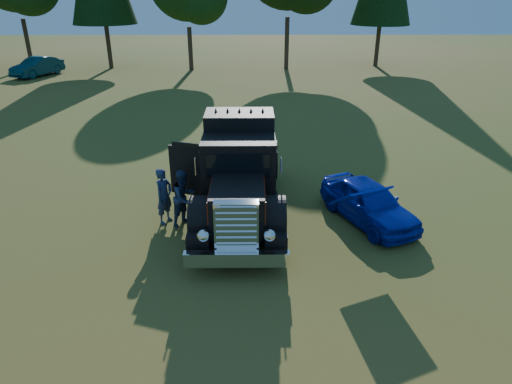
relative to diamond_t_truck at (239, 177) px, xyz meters
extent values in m
plane|color=#2F5418|center=(-0.68, -2.78, -1.28)|extent=(120.00, 120.00, 0.00)
cylinder|color=#2D2116|center=(-4.68, 26.72, 0.43)|extent=(0.36, 0.36, 3.42)
cylinder|color=#2D2116|center=(3.32, 27.22, 0.79)|extent=(0.36, 0.36, 4.14)
cylinder|color=#2D2116|center=(-18.68, 28.22, 0.70)|extent=(0.36, 0.36, 3.96)
cylinder|color=#2D2116|center=(-11.68, 27.72, 1.06)|extent=(0.36, 0.36, 4.68)
cylinder|color=#2D2116|center=(11.32, 28.72, 0.97)|extent=(0.36, 0.36, 4.50)
cylinder|color=black|center=(-1.04, -2.08, -0.73)|extent=(0.32, 1.10, 1.10)
cylinder|color=black|center=(1.06, -2.08, -0.73)|extent=(0.32, 1.10, 1.10)
cylinder|color=black|center=(-1.04, 2.72, -0.73)|extent=(0.32, 1.10, 1.10)
cylinder|color=black|center=(1.06, 2.72, -0.73)|extent=(0.32, 1.10, 1.10)
cylinder|color=black|center=(-0.71, 2.72, -0.73)|extent=(0.32, 1.10, 1.10)
cylinder|color=black|center=(0.73, 2.72, -0.73)|extent=(0.32, 1.10, 1.10)
cube|color=black|center=(0.01, 0.52, -0.66)|extent=(1.60, 6.40, 0.28)
cube|color=white|center=(0.01, -3.33, -0.73)|extent=(2.50, 0.22, 0.36)
cube|color=white|center=(0.01, -3.03, -0.03)|extent=(1.05, 0.30, 1.30)
cube|color=black|center=(0.01, -1.98, 0.02)|extent=(1.35, 1.80, 1.10)
cube|color=maroon|center=(-0.68, -1.98, 0.22)|extent=(0.02, 1.80, 0.60)
cube|color=maroon|center=(0.70, -1.98, 0.22)|extent=(0.02, 1.80, 0.60)
cylinder|color=black|center=(-0.94, -2.08, -0.33)|extent=(0.55, 1.24, 1.24)
cylinder|color=black|center=(0.96, -2.08, -0.33)|extent=(0.55, 1.24, 1.24)
sphere|color=white|center=(-0.77, -3.10, -0.23)|extent=(0.32, 0.32, 0.32)
sphere|color=white|center=(0.79, -3.10, -0.23)|extent=(0.32, 0.32, 0.32)
cube|color=black|center=(0.01, -0.43, 0.27)|extent=(2.05, 1.30, 2.10)
cube|color=black|center=(0.01, -1.10, 0.77)|extent=(1.70, 0.05, 0.65)
cube|color=black|center=(0.01, 0.87, 0.47)|extent=(2.05, 1.30, 2.50)
cube|color=black|center=(0.01, 2.52, -0.33)|extent=(2.00, 2.00, 0.35)
cube|color=black|center=(-1.54, 0.04, 0.17)|extent=(1.06, 0.41, 1.50)
cube|color=maroon|center=(-1.56, 0.09, 0.02)|extent=(0.81, 0.30, 0.75)
imported|color=#062091|center=(3.82, -0.39, -0.67)|extent=(2.74, 3.86, 1.22)
cube|color=#062091|center=(3.15, -1.95, 0.27)|extent=(1.56, 1.37, 0.67)
imported|color=#1D2F44|center=(-2.19, -0.41, -0.44)|extent=(0.65, 0.73, 1.69)
imported|color=#1E2747|center=(-1.59, -0.51, -0.44)|extent=(1.00, 1.04, 1.68)
imported|color=#093738|center=(-16.34, 24.04, -0.57)|extent=(3.05, 4.56, 1.42)
camera|label=1|loc=(0.38, -12.49, 5.15)|focal=32.00mm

